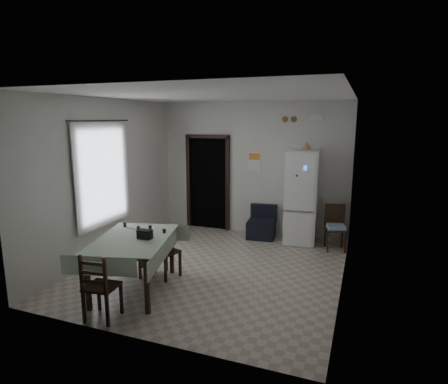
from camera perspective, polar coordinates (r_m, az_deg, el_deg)
name	(u,v)px	position (r m, az deg, el deg)	size (l,w,h in m)	color
ground	(214,268)	(6.57, -1.58, -11.56)	(4.50, 4.50, 0.00)	#BEAE9B
ceiling	(213,95)	(6.07, -1.73, 14.58)	(4.20, 4.50, 0.02)	white
wall_back	(252,169)	(8.26, 4.32, 3.56)	(4.20, 0.02, 2.90)	silver
wall_front	(135,219)	(4.22, -13.40, -4.09)	(4.20, 0.02, 2.90)	silver
wall_left	(108,178)	(7.22, -17.27, 1.98)	(0.02, 4.50, 2.90)	silver
wall_right	(347,195)	(5.71, 18.22, -0.38)	(0.02, 4.50, 2.90)	silver
doorway	(212,182)	(8.85, -1.87, 1.54)	(1.06, 0.52, 2.22)	black
window_recess	(98,174)	(7.08, -18.63, 2.55)	(0.10, 1.20, 1.60)	silver
curtain	(103,175)	(7.01, -17.93, 2.52)	(0.02, 1.45, 1.85)	beige
curtain_rod	(100,121)	(6.93, -18.34, 10.29)	(0.02, 0.02, 1.60)	black
calendar	(254,161)	(8.21, 4.65, 4.70)	(0.28, 0.02, 0.40)	white
calendar_image	(254,157)	(8.20, 4.64, 5.39)	(0.24, 0.01, 0.14)	orange
light_switch	(258,185)	(8.26, 5.25, 1.09)	(0.08, 0.02, 0.12)	beige
vent_left	(285,119)	(8.00, 9.30, 10.89)	(0.12, 0.12, 0.03)	brown
vent_right	(294,119)	(7.97, 10.59, 10.84)	(0.12, 0.12, 0.03)	brown
emergency_light	(317,118)	(7.87, 13.99, 10.92)	(0.25, 0.07, 0.09)	white
fridge	(301,197)	(7.79, 11.71, -0.79)	(0.62, 0.62, 1.91)	white
tan_cone	(307,146)	(7.65, 12.48, 6.88)	(0.21, 0.21, 0.18)	tan
navy_seat	(261,222)	(8.10, 5.70, -4.59)	(0.58, 0.56, 0.70)	black
corner_chair	(336,228)	(7.62, 16.67, -5.29)	(0.38, 0.38, 0.89)	black
dining_table	(134,264)	(5.83, -13.53, -10.62)	(1.02, 1.55, 0.81)	#9DB097
black_bag	(145,234)	(5.61, -11.97, -6.31)	(0.21, 0.12, 0.13)	black
dining_chair_far_left	(140,248)	(6.37, -12.62, -8.32)	(0.38, 0.38, 0.88)	black
dining_chair_far_right	(165,251)	(6.17, -8.91, -8.87)	(0.38, 0.38, 0.88)	black
dining_chair_near_head	(102,285)	(5.13, -18.13, -13.38)	(0.39, 0.39, 0.90)	black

